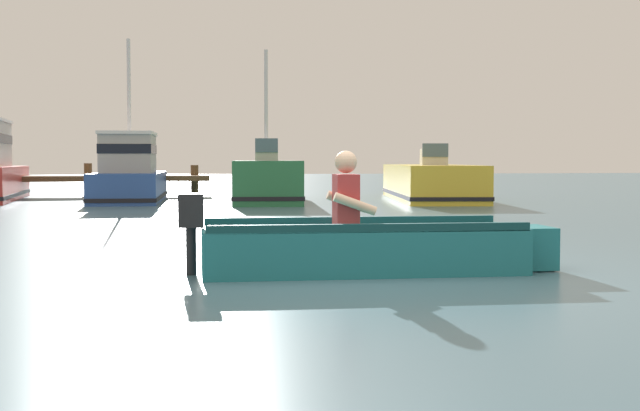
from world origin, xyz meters
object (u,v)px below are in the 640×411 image
(moored_boat_green, at_px, (266,181))
(rowboat_with_person, at_px, (368,246))
(moored_boat_blue, at_px, (130,176))
(moored_boat_yellow, at_px, (431,183))

(moored_boat_green, bearing_deg, rowboat_with_person, -92.48)
(rowboat_with_person, distance_m, moored_boat_green, 14.85)
(rowboat_with_person, xyz_separation_m, moored_boat_blue, (-2.96, 15.36, 0.43))
(moored_boat_blue, bearing_deg, rowboat_with_person, -79.10)
(moored_boat_blue, bearing_deg, moored_boat_green, -8.32)
(rowboat_with_person, bearing_deg, moored_boat_yellow, 70.58)
(rowboat_with_person, relative_size, moored_boat_yellow, 0.53)
(moored_boat_green, height_order, moored_boat_yellow, moored_boat_green)
(moored_boat_blue, xyz_separation_m, moored_boat_green, (3.60, -0.53, -0.16))
(moored_boat_green, bearing_deg, moored_boat_blue, 171.68)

